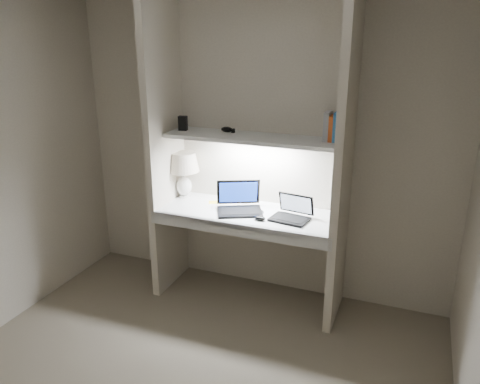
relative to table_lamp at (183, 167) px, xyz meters
The scene contains 17 objects.
back_wall 0.69m from the table_lamp, 12.36° to the left, with size 3.20×0.01×2.50m, color beige.
alcove_panel_left 0.27m from the table_lamp, 123.74° to the right, with size 0.06×0.55×2.50m, color beige.
alcove_panel_right 1.39m from the table_lamp, ahead, with size 0.06×0.55×2.50m, color beige.
desk 0.71m from the table_lamp, 11.89° to the right, with size 1.40×0.55×0.04m, color white.
desk_apron 0.82m from the table_lamp, 31.67° to the right, with size 1.46×0.03×0.10m, color silver.
shelf 0.71m from the table_lamp, ahead, with size 1.40×0.36×0.03m, color silver.
strip_light 0.70m from the table_lamp, ahead, with size 0.60×0.04×0.01m, color white.
table_lamp is the anchor object (origin of this frame).
laptop_main 0.62m from the table_lamp, 13.23° to the right, with size 0.44×0.42×0.23m.
laptop_netbook 1.04m from the table_lamp, ahead, with size 0.32×0.29×0.18m.
speaker 0.58m from the table_lamp, ahead, with size 0.09×0.06×0.12m, color silver.
mouse 0.87m from the table_lamp, 18.76° to the right, with size 0.10×0.06×0.04m, color black.
cable_coil 0.78m from the table_lamp, 10.15° to the right, with size 0.10×0.10×0.01m, color black.
sticky_note 0.40m from the table_lamp, ahead, with size 0.08×0.08×0.00m, color yellow.
book_row 1.36m from the table_lamp, ahead, with size 0.20×0.14×0.22m.
shelf_box 0.39m from the table_lamp, 45.38° to the right, with size 0.07×0.05×0.12m, color black.
shelf_gadget 0.53m from the table_lamp, ahead, with size 0.10×0.07×0.04m, color black.
Camera 1 is at (1.21, -2.05, 2.13)m, focal length 35.00 mm.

